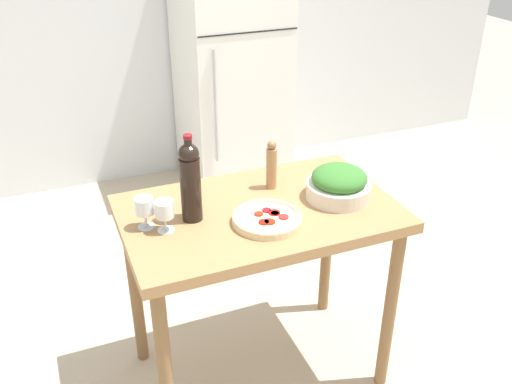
# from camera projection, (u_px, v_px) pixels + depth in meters

# --- Properties ---
(ground_plane) EXTENTS (14.00, 14.00, 0.00)m
(ground_plane) POSITION_uv_depth(u_px,v_px,m) (259.00, 368.00, 2.78)
(ground_plane) COLOR #BCAD93
(wall_back) EXTENTS (6.40, 0.06, 2.60)m
(wall_back) POSITION_uv_depth(u_px,v_px,m) (135.00, 8.00, 4.05)
(wall_back) COLOR silver
(wall_back) RESTS_ON ground_plane
(refrigerator) EXTENTS (0.70, 0.75, 1.73)m
(refrigerator) POSITION_uv_depth(u_px,v_px,m) (231.00, 75.00, 4.11)
(refrigerator) COLOR white
(refrigerator) RESTS_ON ground_plane
(prep_counter) EXTENTS (1.13, 0.70, 0.90)m
(prep_counter) POSITION_uv_depth(u_px,v_px,m) (259.00, 234.00, 2.41)
(prep_counter) COLOR #A87A4C
(prep_counter) RESTS_ON ground_plane
(wine_bottle) EXTENTS (0.08, 0.08, 0.36)m
(wine_bottle) POSITION_uv_depth(u_px,v_px,m) (190.00, 180.00, 2.20)
(wine_bottle) COLOR black
(wine_bottle) RESTS_ON prep_counter
(wine_glass_near) EXTENTS (0.07, 0.07, 0.13)m
(wine_glass_near) POSITION_uv_depth(u_px,v_px,m) (164.00, 211.00, 2.16)
(wine_glass_near) COLOR silver
(wine_glass_near) RESTS_ON prep_counter
(wine_glass_far) EXTENTS (0.07, 0.07, 0.13)m
(wine_glass_far) POSITION_uv_depth(u_px,v_px,m) (144.00, 207.00, 2.18)
(wine_glass_far) COLOR silver
(wine_glass_far) RESTS_ON prep_counter
(pepper_mill) EXTENTS (0.05, 0.05, 0.22)m
(pepper_mill) POSITION_uv_depth(u_px,v_px,m) (272.00, 165.00, 2.46)
(pepper_mill) COLOR #AD7F51
(pepper_mill) RESTS_ON prep_counter
(salad_bowl) EXTENTS (0.28, 0.28, 0.14)m
(salad_bowl) POSITION_uv_depth(u_px,v_px,m) (339.00, 184.00, 2.40)
(salad_bowl) COLOR silver
(salad_bowl) RESTS_ON prep_counter
(homemade_pizza) EXTENTS (0.28, 0.28, 0.04)m
(homemade_pizza) POSITION_uv_depth(u_px,v_px,m) (267.00, 218.00, 2.24)
(homemade_pizza) COLOR beige
(homemade_pizza) RESTS_ON prep_counter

